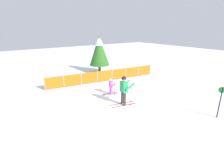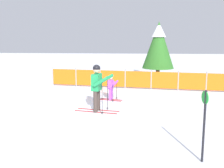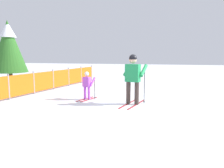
% 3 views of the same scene
% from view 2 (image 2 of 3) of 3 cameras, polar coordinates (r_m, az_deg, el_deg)
% --- Properties ---
extents(ground_plane, '(60.00, 60.00, 0.00)m').
position_cam_2_polar(ground_plane, '(10.02, -3.51, -5.70)').
color(ground_plane, white).
extents(skier_adult, '(1.62, 0.80, 1.68)m').
position_cam_2_polar(skier_adult, '(9.88, -2.98, 0.06)').
color(skier_adult, maroon).
rests_on(skier_adult, ground_plane).
extents(skier_child, '(1.01, 0.56, 1.05)m').
position_cam_2_polar(skier_child, '(11.65, -0.21, -0.37)').
color(skier_child, maroon).
rests_on(skier_child, ground_plane).
extents(safety_fence, '(9.14, 1.37, 0.97)m').
position_cam_2_polar(safety_fence, '(14.12, 5.31, 0.94)').
color(safety_fence, gray).
rests_on(safety_fence, ground_plane).
extents(conifer_far, '(1.86, 1.86, 3.45)m').
position_cam_2_polar(conifer_far, '(16.79, 9.43, 7.98)').
color(conifer_far, '#4C3823').
rests_on(conifer_far, ground_plane).
extents(trail_marker, '(0.09, 0.28, 1.58)m').
position_cam_2_polar(trail_marker, '(6.29, 18.24, -6.68)').
color(trail_marker, black).
rests_on(trail_marker, ground_plane).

